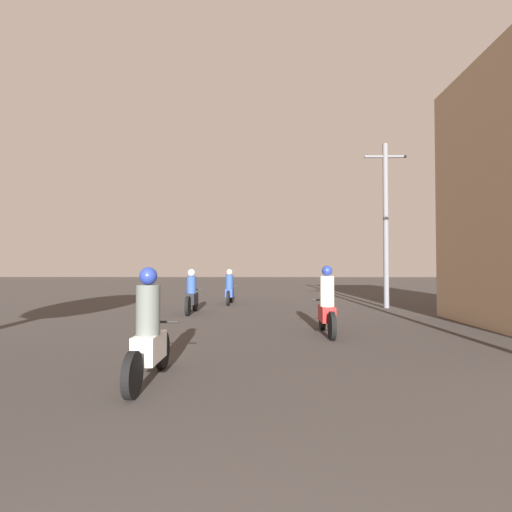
% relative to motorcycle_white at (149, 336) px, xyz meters
% --- Properties ---
extents(motorcycle_white, '(0.60, 1.97, 1.57)m').
position_rel_motorcycle_white_xyz_m(motorcycle_white, '(0.00, 0.00, 0.00)').
color(motorcycle_white, black).
rests_on(motorcycle_white, ground_plane).
extents(motorcycle_red, '(0.60, 2.05, 1.60)m').
position_rel_motorcycle_white_xyz_m(motorcycle_red, '(3.03, 3.85, 0.01)').
color(motorcycle_red, black).
rests_on(motorcycle_red, ground_plane).
extents(motorcycle_black, '(0.60, 2.01, 1.49)m').
position_rel_motorcycle_white_xyz_m(motorcycle_black, '(-0.86, 7.99, -0.04)').
color(motorcycle_black, black).
rests_on(motorcycle_black, ground_plane).
extents(motorcycle_blue, '(0.60, 2.06, 1.46)m').
position_rel_motorcycle_white_xyz_m(motorcycle_blue, '(0.13, 11.38, -0.05)').
color(motorcycle_blue, black).
rests_on(motorcycle_blue, ground_plane).
extents(utility_pole_far, '(1.60, 0.20, 6.31)m').
position_rel_motorcycle_white_xyz_m(utility_pole_far, '(6.25, 9.88, 2.68)').
color(utility_pole_far, slate).
rests_on(utility_pole_far, ground_plane).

